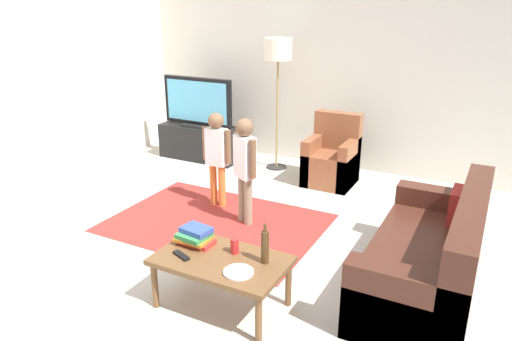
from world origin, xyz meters
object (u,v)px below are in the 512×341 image
(tv_stand, at_px, (200,143))
(child_near_tv, at_px, (217,151))
(tv_remote, at_px, (181,255))
(floor_lamp, at_px, (278,56))
(book_stack, at_px, (195,236))
(soda_can, at_px, (235,246))
(couch, at_px, (434,260))
(armchair, at_px, (332,161))
(coffee_table, at_px, (221,264))
(plate, at_px, (239,272))
(bottle, at_px, (265,246))
(tv, at_px, (198,103))
(child_center, at_px, (245,162))

(tv_stand, height_order, child_near_tv, child_near_tv)
(tv_stand, height_order, tv_remote, tv_stand)
(floor_lamp, bearing_deg, book_stack, -76.52)
(soda_can, bearing_deg, couch, 31.64)
(armchair, xyz_separation_m, coffee_table, (0.15, -2.95, 0.07))
(tv_remote, bearing_deg, couch, 53.61)
(armchair, height_order, plate, armchair)
(floor_lamp, xyz_separation_m, bottle, (1.35, -3.04, -0.99))
(tv, distance_m, book_stack, 3.46)
(armchair, relative_size, bottle, 2.86)
(armchair, distance_m, floor_lamp, 1.54)
(armchair, relative_size, tv_remote, 5.29)
(tv_stand, distance_m, coffee_table, 3.72)
(couch, xyz_separation_m, child_near_tv, (-2.47, 0.69, 0.37))
(child_center, relative_size, bottle, 3.62)
(book_stack, xyz_separation_m, tv_remote, (0.02, -0.22, -0.06))
(coffee_table, distance_m, plate, 0.26)
(tv_stand, relative_size, armchair, 1.33)
(coffee_table, bearing_deg, bottle, 17.35)
(child_center, height_order, plate, child_center)
(tv, relative_size, coffee_table, 1.10)
(floor_lamp, xyz_separation_m, book_stack, (0.73, -3.04, -1.06))
(tv, distance_m, child_center, 2.29)
(couch, relative_size, book_stack, 6.09)
(tv_remote, bearing_deg, floor_lamp, 124.05)
(tv, relative_size, book_stack, 3.72)
(armchair, distance_m, book_stack, 2.86)
(floor_lamp, height_order, tv_remote, floor_lamp)
(child_near_tv, bearing_deg, tv_stand, 130.50)
(plate, bearing_deg, child_center, 117.48)
(child_center, xyz_separation_m, coffee_table, (0.56, -1.39, -0.31))
(floor_lamp, xyz_separation_m, child_near_tv, (-0.03, -1.50, -0.89))
(tv, relative_size, child_center, 0.97)
(bottle, bearing_deg, child_center, 124.45)
(tv_stand, bearing_deg, plate, -51.94)
(armchair, bearing_deg, plate, -83.13)
(armchair, xyz_separation_m, book_stack, (-0.15, -2.85, 0.19))
(tv_remote, bearing_deg, bottle, 41.21)
(tv, xyz_separation_m, couch, (3.62, -2.01, -0.56))
(floor_lamp, xyz_separation_m, soda_can, (1.08, -3.02, -1.06))
(armchair, distance_m, soda_can, 2.84)
(coffee_table, distance_m, bottle, 0.38)
(couch, xyz_separation_m, tv_remote, (-1.69, -1.08, 0.14))
(armchair, relative_size, child_near_tv, 0.83)
(tv_stand, height_order, tv, tv)
(tv_stand, xyz_separation_m, soda_can, (2.26, -2.87, 0.24))
(couch, distance_m, child_center, 2.06)
(tv, xyz_separation_m, floor_lamp, (1.18, 0.17, 0.70))
(child_near_tv, bearing_deg, child_center, -26.93)
(tv, relative_size, floor_lamp, 0.62)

